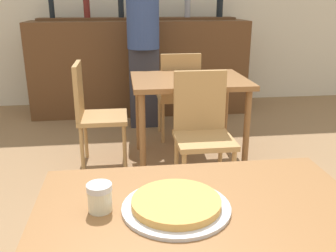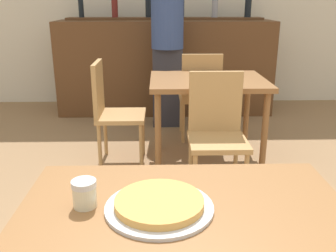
{
  "view_description": "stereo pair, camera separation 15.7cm",
  "coord_description": "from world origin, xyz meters",
  "px_view_note": "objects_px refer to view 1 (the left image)",
  "views": [
    {
      "loc": [
        -0.23,
        -0.98,
        1.35
      ],
      "look_at": [
        -0.04,
        0.55,
        0.83
      ],
      "focal_mm": 40.0,
      "sensor_mm": 36.0,
      "label": 1
    },
    {
      "loc": [
        -0.08,
        -0.99,
        1.35
      ],
      "look_at": [
        -0.04,
        0.55,
        0.83
      ],
      "focal_mm": 40.0,
      "sensor_mm": 36.0,
      "label": 2
    }
  ],
  "objects_px": {
    "chair_far_side_front": "(202,126)",
    "pizza_tray": "(176,205)",
    "cheese_shaker": "(100,197)",
    "chair_far_side_left": "(92,109)",
    "person_standing": "(143,37)",
    "chair_far_side_back": "(179,91)"
  },
  "relations": [
    {
      "from": "chair_far_side_front",
      "to": "person_standing",
      "type": "relative_size",
      "value": 0.49
    },
    {
      "from": "chair_far_side_front",
      "to": "chair_far_side_back",
      "type": "relative_size",
      "value": 1.0
    },
    {
      "from": "chair_far_side_front",
      "to": "cheese_shaker",
      "type": "height_order",
      "value": "chair_far_side_front"
    },
    {
      "from": "chair_far_side_left",
      "to": "cheese_shaker",
      "type": "bearing_deg",
      "value": -175.18
    },
    {
      "from": "chair_far_side_left",
      "to": "cheese_shaker",
      "type": "height_order",
      "value": "chair_far_side_left"
    },
    {
      "from": "chair_far_side_back",
      "to": "pizza_tray",
      "type": "height_order",
      "value": "chair_far_side_back"
    },
    {
      "from": "pizza_tray",
      "to": "cheese_shaker",
      "type": "height_order",
      "value": "cheese_shaker"
    },
    {
      "from": "chair_far_side_back",
      "to": "chair_far_side_left",
      "type": "xyz_separation_m",
      "value": [
        -0.81,
        -0.54,
        0.0
      ]
    },
    {
      "from": "chair_far_side_front",
      "to": "person_standing",
      "type": "xyz_separation_m",
      "value": [
        -0.31,
        1.56,
        0.48
      ]
    },
    {
      "from": "chair_far_side_front",
      "to": "pizza_tray",
      "type": "relative_size",
      "value": 2.58
    },
    {
      "from": "chair_far_side_front",
      "to": "pizza_tray",
      "type": "bearing_deg",
      "value": -105.42
    },
    {
      "from": "chair_far_side_back",
      "to": "pizza_tray",
      "type": "distance_m",
      "value": 2.59
    },
    {
      "from": "pizza_tray",
      "to": "person_standing",
      "type": "relative_size",
      "value": 0.19
    },
    {
      "from": "chair_far_side_back",
      "to": "person_standing",
      "type": "distance_m",
      "value": 0.75
    },
    {
      "from": "person_standing",
      "to": "pizza_tray",
      "type": "bearing_deg",
      "value": -91.75
    },
    {
      "from": "pizza_tray",
      "to": "person_standing",
      "type": "distance_m",
      "value": 3.03
    },
    {
      "from": "chair_far_side_left",
      "to": "chair_far_side_back",
      "type": "bearing_deg",
      "value": -56.16
    },
    {
      "from": "pizza_tray",
      "to": "cheese_shaker",
      "type": "bearing_deg",
      "value": 173.97
    },
    {
      "from": "cheese_shaker",
      "to": "chair_far_side_back",
      "type": "bearing_deg",
      "value": 75.8
    },
    {
      "from": "chair_far_side_left",
      "to": "person_standing",
      "type": "relative_size",
      "value": 0.49
    },
    {
      "from": "chair_far_side_left",
      "to": "pizza_tray",
      "type": "height_order",
      "value": "chair_far_side_left"
    },
    {
      "from": "chair_far_side_front",
      "to": "pizza_tray",
      "type": "distance_m",
      "value": 1.54
    }
  ]
}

